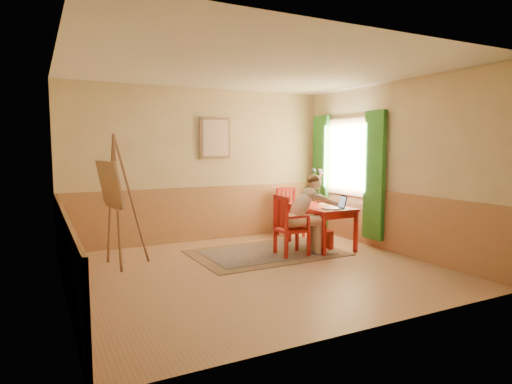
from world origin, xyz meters
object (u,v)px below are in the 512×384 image
table (321,211)px  chair_back (289,212)px  chair_left (289,226)px  laptop (336,206)px  easel (113,189)px  figure (305,211)px

table → chair_back: bearing=88.4°
table → chair_left: 0.87m
chair_back → laptop: laptop is taller
chair_left → easel: (-2.58, 0.61, 0.65)m
laptop → easel: size_ratio=0.21×
table → easel: bearing=174.3°
table → easel: easel is taller
figure → easel: bearing=167.6°
chair_left → figure: bearing=-3.9°
chair_back → figure: (-0.55, -1.39, 0.24)m
table → figure: figure is taller
figure → chair_back: bearing=68.4°
table → laptop: (0.01, -0.39, 0.13)m
laptop → easel: (-3.41, 0.73, 0.38)m
table → figure: 0.60m
chair_back → easel: size_ratio=0.49×
chair_left → easel: easel is taller
figure → easel: 2.97m
laptop → figure: bearing=169.6°
table → chair_back: (0.03, 1.09, -0.16)m
chair_left → figure: figure is taller
chair_back → figure: size_ratio=0.73×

